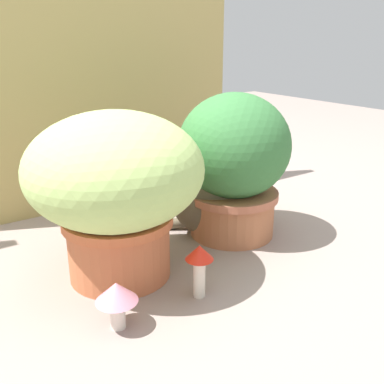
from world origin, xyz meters
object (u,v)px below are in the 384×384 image
object	(u,v)px
grass_planter	(116,184)
mushroom_ornament_pink	(117,296)
leafy_planter	(234,162)
cat	(217,200)
mushroom_ornament_red	(199,261)

from	to	relation	value
grass_planter	mushroom_ornament_pink	size ratio (longest dim) A/B	4.02
grass_planter	leafy_planter	world-z (taller)	leafy_planter
cat	mushroom_ornament_pink	world-z (taller)	cat
cat	mushroom_ornament_red	xyz separation A→B (m)	(-0.27, -0.27, -0.02)
cat	mushroom_ornament_pink	size ratio (longest dim) A/B	2.83
grass_planter	mushroom_ornament_red	bearing A→B (deg)	-61.94
leafy_planter	mushroom_ornament_pink	distance (m)	0.62
grass_planter	cat	size ratio (longest dim) A/B	1.42
leafy_planter	mushroom_ornament_pink	size ratio (longest dim) A/B	4.04
cat	mushroom_ornament_red	world-z (taller)	cat
leafy_planter	cat	xyz separation A→B (m)	(-0.04, 0.02, -0.13)
mushroom_ornament_red	mushroom_ornament_pink	distance (m)	0.23
leafy_planter	mushroom_ornament_red	bearing A→B (deg)	-141.54
mushroom_ornament_red	grass_planter	bearing A→B (deg)	118.06
grass_planter	leafy_planter	size ratio (longest dim) A/B	0.99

